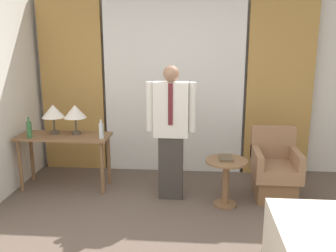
{
  "coord_description": "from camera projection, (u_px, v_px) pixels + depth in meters",
  "views": [
    {
      "loc": [
        0.36,
        -2.88,
        2.01
      ],
      "look_at": [
        0.01,
        1.37,
        0.97
      ],
      "focal_mm": 40.0,
      "sensor_mm": 36.0,
      "label": 1
    }
  ],
  "objects": [
    {
      "name": "bottle_near_edge",
      "position": [
        101.0,
        131.0,
        4.73
      ],
      "size": [
        0.06,
        0.06,
        0.25
      ],
      "color": "silver",
      "rests_on": "desk"
    },
    {
      "name": "curtain_drape_left",
      "position": [
        72.0,
        85.0,
        5.54
      ],
      "size": [
        0.92,
        0.06,
        2.58
      ],
      "color": "#B28442",
      "rests_on": "ground_plane"
    },
    {
      "name": "book",
      "position": [
        226.0,
        158.0,
        4.42
      ],
      "size": [
        0.15,
        0.22,
        0.03
      ],
      "color": "brown",
      "rests_on": "side_table"
    },
    {
      "name": "bottle_by_lamp",
      "position": [
        29.0,
        129.0,
        4.77
      ],
      "size": [
        0.06,
        0.06,
        0.27
      ],
      "color": "#336638",
      "rests_on": "desk"
    },
    {
      "name": "person",
      "position": [
        171.0,
        128.0,
        4.54
      ],
      "size": [
        0.6,
        0.2,
        1.66
      ],
      "color": "#38332D",
      "rests_on": "ground_plane"
    },
    {
      "name": "wall_back",
      "position": [
        174.0,
        81.0,
        5.53
      ],
      "size": [
        10.0,
        0.06,
        2.7
      ],
      "color": "silver",
      "rests_on": "ground_plane"
    },
    {
      "name": "desk",
      "position": [
        64.0,
        144.0,
        4.94
      ],
      "size": [
        1.21,
        0.47,
        0.72
      ],
      "color": "brown",
      "rests_on": "ground_plane"
    },
    {
      "name": "side_table",
      "position": [
        226.0,
        175.0,
        4.45
      ],
      "size": [
        0.5,
        0.5,
        0.57
      ],
      "color": "brown",
      "rests_on": "ground_plane"
    },
    {
      "name": "armchair",
      "position": [
        275.0,
        172.0,
        4.7
      ],
      "size": [
        0.56,
        0.61,
        0.87
      ],
      "color": "brown",
      "rests_on": "ground_plane"
    },
    {
      "name": "table_lamp_right",
      "position": [
        75.0,
        112.0,
        4.9
      ],
      "size": [
        0.3,
        0.3,
        0.39
      ],
      "color": "#4C4238",
      "rests_on": "desk"
    },
    {
      "name": "table_lamp_left",
      "position": [
        53.0,
        112.0,
        4.92
      ],
      "size": [
        0.3,
        0.3,
        0.39
      ],
      "color": "#4C4238",
      "rests_on": "desk"
    },
    {
      "name": "curtain_drape_right",
      "position": [
        280.0,
        87.0,
        5.3
      ],
      "size": [
        0.92,
        0.06,
        2.58
      ],
      "color": "#B28442",
      "rests_on": "ground_plane"
    },
    {
      "name": "curtain_sheer_center",
      "position": [
        174.0,
        86.0,
        5.42
      ],
      "size": [
        2.01,
        0.06,
        2.58
      ],
      "color": "white",
      "rests_on": "ground_plane"
    }
  ]
}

